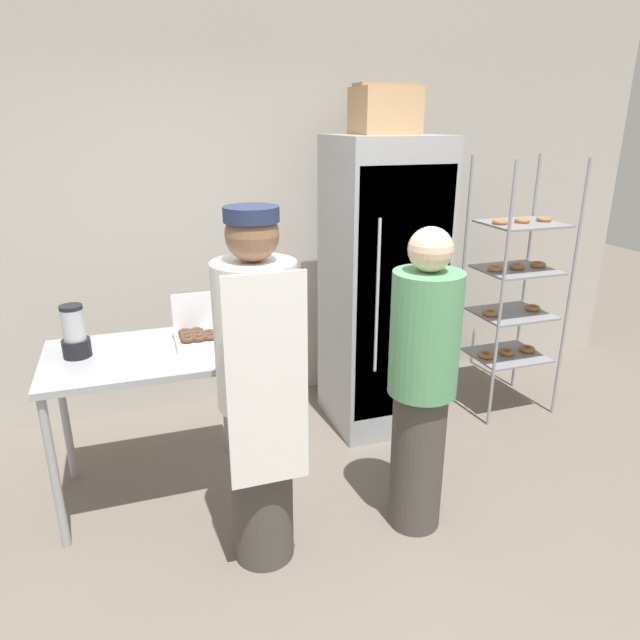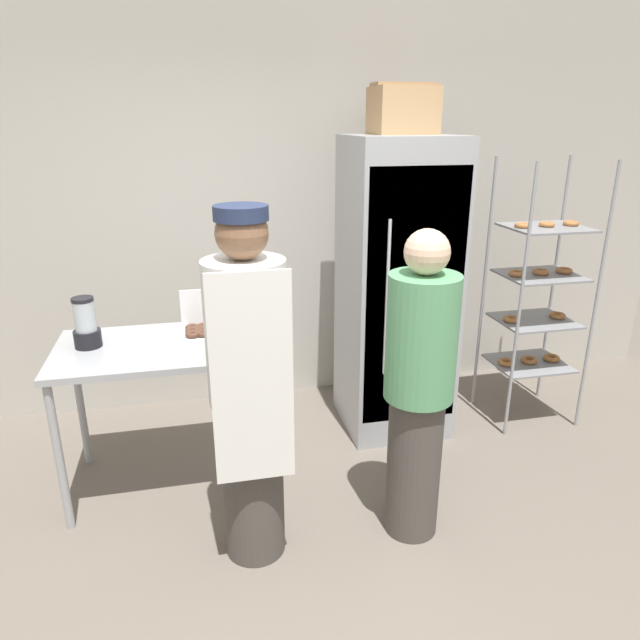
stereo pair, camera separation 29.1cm
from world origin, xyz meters
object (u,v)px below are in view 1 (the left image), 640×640
person_customer (422,384)px  blender_pitcher (75,334)px  refrigerator (381,288)px  cardboard_storage_box (385,110)px  donut_box (197,336)px  person_baker (258,391)px  baking_rack (514,292)px

person_customer → blender_pitcher: bearing=154.8°
refrigerator → cardboard_storage_box: (0.02, 0.10, 1.12)m
donut_box → person_customer: (0.99, -0.71, -0.11)m
cardboard_storage_box → donut_box: bearing=-159.6°
cardboard_storage_box → person_customer: 1.78m
person_baker → donut_box: bearing=104.6°
blender_pitcher → person_customer: (1.61, -0.76, -0.19)m
refrigerator → cardboard_storage_box: size_ratio=5.10×
refrigerator → baking_rack: size_ratio=1.08×
donut_box → blender_pitcher: (-0.61, 0.04, 0.07)m
refrigerator → person_baker: refrigerator is taller
blender_pitcher → cardboard_storage_box: cardboard_storage_box is taller
baking_rack → person_customer: 1.60m
donut_box → person_customer: bearing=-35.6°
blender_pitcher → cardboard_storage_box: size_ratio=0.73×
donut_box → blender_pitcher: 0.62m
refrigerator → donut_box: refrigerator is taller
donut_box → person_customer: 1.23m
baking_rack → cardboard_storage_box: cardboard_storage_box is taller
cardboard_storage_box → person_customer: (-0.30, -1.20, -1.29)m
donut_box → cardboard_storage_box: bearing=20.4°
person_baker → cardboard_storage_box: bearing=46.5°
refrigerator → blender_pitcher: refrigerator is taller
baking_rack → person_customer: bearing=-141.9°
person_baker → baking_rack: bearing=25.0°
person_baker → person_customer: size_ratio=1.08×
refrigerator → person_baker: 1.53m
refrigerator → donut_box: size_ratio=7.30×
donut_box → cardboard_storage_box: cardboard_storage_box is taller
baking_rack → person_baker: baking_rack is taller
baking_rack → blender_pitcher: 2.87m
blender_pitcher → person_baker: (0.79, -0.74, -0.11)m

